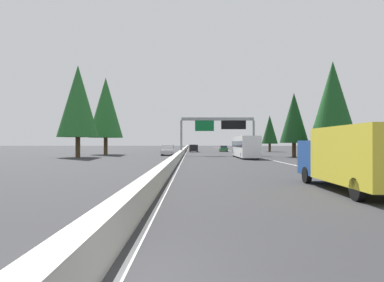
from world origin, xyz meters
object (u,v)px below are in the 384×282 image
Objects in this scene: bus_far_left at (245,146)px; box_truck_distant_a at (353,156)px; conifer_left_near at (78,101)px; minivan_mid_center at (194,148)px; sedan_near_right at (223,149)px; conifer_right_mid at (294,118)px; conifer_right_far at (270,130)px; conifer_right_near at (333,99)px; sedan_near_center at (193,147)px; oncoming_near at (168,150)px; sedan_mid_right at (193,148)px; conifer_left_mid at (106,108)px; sign_gantry_overhead at (219,125)px.

box_truck_distant_a is at bearing 179.34° from bus_far_left.
minivan_mid_center is at bearing -31.13° from conifer_left_near.
sedan_near_right is 32.31m from conifer_right_mid.
sedan_near_right is 0.50× the size of conifer_right_far.
bus_far_left is 1.31× the size of conifer_right_far.
conifer_right_near is 37.02m from conifer_left_near.
sedan_near_center is 46.52m from conifer_right_far.
bus_far_left reaches higher than box_truck_distant_a.
oncoming_near is at bearing 134.28° from conifer_right_far.
minivan_mid_center is 44.82m from sedan_near_center.
conifer_right_far is at bearing -18.56° from bus_far_left.
conifer_left_near reaches higher than conifer_right_far.
conifer_left_near is at bearing 157.57° from sedan_mid_right.
conifer_right_mid is (-7.98, -19.80, 5.05)m from oncoming_near.
conifer_left_mid reaches higher than conifer_right_far.
bus_far_left is 2.61× the size of sedan_mid_right.
sign_gantry_overhead is 42.93m from box_truck_distant_a.
bus_far_left is at bearing 161.44° from conifer_right_far.
conifer_right_near is 0.99× the size of conifer_left_near.
minivan_mid_center is 1.14× the size of sedan_mid_right.
sedan_mid_right is (78.15, 6.92, -0.93)m from box_truck_distant_a.
box_truck_distant_a is at bearing 179.71° from sedan_near_right.
conifer_right_near is 34.68m from conifer_right_far.
sedan_near_right is (-42.05, -7.20, 0.00)m from sedan_near_center.
sign_gantry_overhead is 2.26× the size of oncoming_near.
oncoming_near is at bearing 14.54° from box_truck_distant_a.
sedan_near_center is at bearing 3.58° from box_truck_distant_a.
sign_gantry_overhead is 28.19m from conifer_right_far.
conifer_right_mid reaches higher than sedan_near_center.
conifer_left_near is at bearing 91.54° from conifer_right_mid.
sedan_near_right is at bearing -37.93° from conifer_left_near.
sign_gantry_overhead is 9.92m from oncoming_near.
box_truck_distant_a is 34.16m from bus_far_left.
minivan_mid_center is 0.35× the size of conifer_left_mid.
sedan_mid_right is 21.95m from conifer_right_far.
sedan_near_center is (66.86, 4.05, -4.47)m from sign_gantry_overhead.
bus_far_left is at bearing -170.57° from sedan_mid_right.
sign_gantry_overhead reaches higher than box_truck_distant_a.
box_truck_distant_a is 67.52m from sedan_near_right.
conifer_left_mid is at bearing 136.36° from minivan_mid_center.
sedan_mid_right is 50.18m from conifer_right_near.
conifer_right_near reaches higher than sedan_near_center.
conifer_right_far reaches higher than bus_far_left.
conifer_right_far is at bearing -82.88° from minivan_mid_center.
conifer_right_far is (2.29, -18.34, 4.37)m from minivan_mid_center.
conifer_right_mid is (2.47, -7.83, 4.25)m from bus_far_left.
oncoming_near is (-64.96, 4.72, 0.23)m from sedan_near_center.
sedan_near_right is 25.83m from oncoming_near.
conifer_right_near is (-77.07, -19.31, 7.64)m from sedan_near_center.
sedan_near_right is at bearing -0.29° from box_truck_distant_a.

